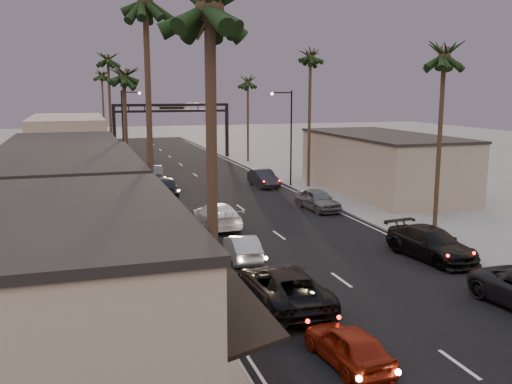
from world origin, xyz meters
TOP-DOWN VIEW (x-y plane):
  - ground at (0.00, 40.00)m, footprint 200.00×200.00m
  - road at (0.00, 45.00)m, footprint 14.00×120.00m
  - sidewalk_left at (-9.50, 52.00)m, footprint 5.00×92.00m
  - sidewalk_right at (9.50, 52.00)m, footprint 5.00×92.00m
  - storefront_near at (-13.00, 12.00)m, footprint 8.00×12.00m
  - storefront_mid at (-13.00, 26.00)m, footprint 8.00×14.00m
  - storefront_far at (-13.00, 42.00)m, footprint 8.00×16.00m
  - storefront_dist at (-13.00, 65.00)m, footprint 8.00×20.00m
  - building_right at (14.00, 40.00)m, footprint 8.00×18.00m
  - arch at (0.00, 70.00)m, footprint 15.20×0.40m
  - streetlight_right at (6.92, 45.00)m, footprint 2.13×0.30m
  - streetlight_left at (-6.92, 58.00)m, footprint 2.13×0.30m
  - palm_lc at (-8.60, 36.00)m, footprint 3.20×3.20m
  - palm_ld at (-8.60, 55.00)m, footprint 3.20×3.20m
  - palm_ra at (8.60, 24.00)m, footprint 3.20×3.20m
  - palm_rb at (8.60, 44.00)m, footprint 3.20×3.20m
  - palm_rc at (8.60, 64.00)m, footprint 3.20×3.20m
  - palm_far at (-8.30, 78.00)m, footprint 3.20×3.20m
  - oncoming_red at (-3.53, 11.15)m, footprint 1.95×4.12m
  - oncoming_pickup at (-3.84, 16.65)m, footprint 3.05×6.30m
  - oncoming_silver at (-3.65, 23.64)m, footprint 1.73×4.22m
  - oncoming_white at (-3.23, 31.40)m, footprint 2.73×5.72m
  - oncoming_dgrey at (-4.82, 44.23)m, footprint 2.06×4.86m
  - oncoming_grey_far at (-4.93, 51.57)m, footprint 2.21×5.28m
  - curbside_black at (6.20, 20.80)m, footprint 3.13×6.08m
  - curbside_grey at (5.38, 34.34)m, footprint 2.43×4.90m
  - curbside_far at (4.71, 45.72)m, footprint 1.86×4.93m

SIDE VIEW (x-z plane):
  - ground at x=0.00m, z-range 0.00..0.00m
  - road at x=0.00m, z-range -0.01..0.01m
  - sidewalk_left at x=-9.50m, z-range 0.00..0.12m
  - sidewalk_right at x=9.50m, z-range 0.00..0.12m
  - oncoming_red at x=-3.53m, z-range 0.00..1.36m
  - oncoming_silver at x=-3.65m, z-range 0.00..1.36m
  - curbside_grey at x=5.38m, z-range 0.00..1.61m
  - curbside_far at x=4.71m, z-range 0.00..1.61m
  - oncoming_white at x=-3.23m, z-range 0.00..1.61m
  - oncoming_dgrey at x=-4.82m, z-range 0.00..1.64m
  - curbside_black at x=6.20m, z-range 0.00..1.69m
  - oncoming_grey_far at x=-4.93m, z-range 0.00..1.70m
  - oncoming_pickup at x=-3.84m, z-range 0.00..1.73m
  - storefront_far at x=-13.00m, z-range 0.00..5.00m
  - building_right at x=14.00m, z-range 0.00..5.00m
  - storefront_near at x=-13.00m, z-range 0.00..5.50m
  - storefront_mid at x=-13.00m, z-range 0.00..5.50m
  - storefront_dist at x=-13.00m, z-range 0.00..6.00m
  - streetlight_right at x=6.92m, z-range 0.83..9.83m
  - streetlight_left at x=-6.92m, z-range 0.83..9.83m
  - arch at x=0.00m, z-range 1.90..9.17m
  - palm_lc at x=-8.60m, z-range 4.37..16.57m
  - palm_rc at x=8.60m, z-range 4.37..16.57m
  - palm_ra at x=8.60m, z-range 4.84..18.04m
  - palm_far at x=-8.30m, z-range 4.84..18.04m
  - palm_ld at x=-8.60m, z-range 5.32..19.52m
  - palm_rb at x=8.60m, z-range 5.32..19.52m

